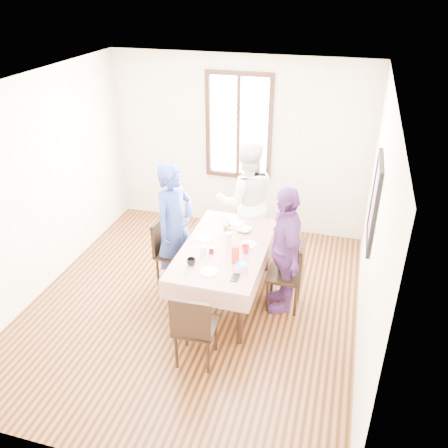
# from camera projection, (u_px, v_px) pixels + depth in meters

# --- Properties ---
(ground) EXTENTS (4.50, 4.50, 0.00)m
(ground) POSITION_uv_depth(u_px,v_px,m) (193.00, 304.00, 5.92)
(ground) COLOR black
(ground) RESTS_ON ground
(back_wall) EXTENTS (4.00, 0.00, 4.00)m
(back_wall) POSITION_uv_depth(u_px,v_px,m) (239.00, 146.00, 7.19)
(back_wall) COLOR beige
(back_wall) RESTS_ON ground
(right_wall) EXTENTS (0.00, 4.50, 4.50)m
(right_wall) POSITION_uv_depth(u_px,v_px,m) (374.00, 232.00, 4.80)
(right_wall) COLOR beige
(right_wall) RESTS_ON ground
(window_frame) EXTENTS (1.02, 0.06, 1.62)m
(window_frame) POSITION_uv_depth(u_px,v_px,m) (239.00, 127.00, 7.03)
(window_frame) COLOR black
(window_frame) RESTS_ON back_wall
(window_pane) EXTENTS (0.90, 0.02, 1.50)m
(window_pane) POSITION_uv_depth(u_px,v_px,m) (239.00, 127.00, 7.04)
(window_pane) COLOR white
(window_pane) RESTS_ON back_wall
(art_poster) EXTENTS (0.04, 0.76, 0.96)m
(art_poster) POSITION_uv_depth(u_px,v_px,m) (375.00, 202.00, 4.97)
(art_poster) COLOR red
(art_poster) RESTS_ON right_wall
(dining_table) EXTENTS (0.88, 1.64, 0.75)m
(dining_table) POSITION_uv_depth(u_px,v_px,m) (225.00, 273.00, 5.87)
(dining_table) COLOR black
(dining_table) RESTS_ON ground
(tablecloth) EXTENTS (1.00, 1.76, 0.01)m
(tablecloth) POSITION_uv_depth(u_px,v_px,m) (225.00, 247.00, 5.69)
(tablecloth) COLOR #60120B
(tablecloth) RESTS_ON dining_table
(chair_left) EXTENTS (0.45, 0.45, 0.91)m
(chair_left) POSITION_uv_depth(u_px,v_px,m) (174.00, 253.00, 6.14)
(chair_left) COLOR black
(chair_left) RESTS_ON ground
(chair_right) EXTENTS (0.43, 0.43, 0.91)m
(chair_right) POSITION_uv_depth(u_px,v_px,m) (284.00, 275.00, 5.70)
(chair_right) COLOR black
(chair_right) RESTS_ON ground
(chair_far) EXTENTS (0.44, 0.44, 0.91)m
(chair_far) POSITION_uv_depth(u_px,v_px,m) (246.00, 226.00, 6.79)
(chair_far) COLOR black
(chair_far) RESTS_ON ground
(chair_near) EXTENTS (0.44, 0.44, 0.91)m
(chair_near) POSITION_uv_depth(u_px,v_px,m) (196.00, 326.00, 4.88)
(chair_near) COLOR black
(chair_near) RESTS_ON ground
(person_left) EXTENTS (0.60, 0.72, 1.69)m
(person_left) POSITION_uv_depth(u_px,v_px,m) (174.00, 227.00, 5.95)
(person_left) COLOR navy
(person_left) RESTS_ON ground
(person_far) EXTENTS (1.03, 0.93, 1.74)m
(person_far) POSITION_uv_depth(u_px,v_px,m) (246.00, 201.00, 6.58)
(person_far) COLOR white
(person_far) RESTS_ON ground
(person_right) EXTENTS (0.73, 1.03, 1.62)m
(person_right) POSITION_uv_depth(u_px,v_px,m) (285.00, 250.00, 5.54)
(person_right) COLOR #5A2E6E
(person_right) RESTS_ON ground
(mug_black) EXTENTS (0.12, 0.12, 0.08)m
(mug_black) POSITION_uv_depth(u_px,v_px,m) (191.00, 262.00, 5.32)
(mug_black) COLOR black
(mug_black) RESTS_ON tablecloth
(mug_flag) EXTENTS (0.14, 0.14, 0.09)m
(mug_flag) POSITION_uv_depth(u_px,v_px,m) (246.00, 249.00, 5.55)
(mug_flag) COLOR red
(mug_flag) RESTS_ON tablecloth
(mug_green) EXTENTS (0.11, 0.11, 0.09)m
(mug_green) POSITION_uv_depth(u_px,v_px,m) (227.00, 228.00, 6.02)
(mug_green) COLOR #0C7226
(mug_green) RESTS_ON tablecloth
(serving_bowl) EXTENTS (0.23, 0.23, 0.05)m
(serving_bowl) POSITION_uv_depth(u_px,v_px,m) (244.00, 229.00, 6.02)
(serving_bowl) COLOR white
(serving_bowl) RESTS_ON tablecloth
(juice_carton) EXTENTS (0.07, 0.07, 0.22)m
(juice_carton) POSITION_uv_depth(u_px,v_px,m) (235.00, 255.00, 5.32)
(juice_carton) COLOR red
(juice_carton) RESTS_ON tablecloth
(butter_tub) EXTENTS (0.14, 0.14, 0.07)m
(butter_tub) POSITION_uv_depth(u_px,v_px,m) (241.00, 267.00, 5.23)
(butter_tub) COLOR white
(butter_tub) RESTS_ON tablecloth
(jam_jar) EXTENTS (0.06, 0.06, 0.08)m
(jam_jar) POSITION_uv_depth(u_px,v_px,m) (211.00, 250.00, 5.53)
(jam_jar) COLOR black
(jam_jar) RESTS_ON tablecloth
(drinking_glass) EXTENTS (0.07, 0.07, 0.10)m
(drinking_glass) POSITION_uv_depth(u_px,v_px,m) (203.00, 250.00, 5.53)
(drinking_glass) COLOR silver
(drinking_glass) RESTS_ON tablecloth
(smartphone) EXTENTS (0.08, 0.16, 0.01)m
(smartphone) POSITION_uv_depth(u_px,v_px,m) (235.00, 278.00, 5.11)
(smartphone) COLOR black
(smartphone) RESTS_ON tablecloth
(flower_vase) EXTENTS (0.08, 0.08, 0.15)m
(flower_vase) POSITION_uv_depth(u_px,v_px,m) (229.00, 238.00, 5.72)
(flower_vase) COLOR silver
(flower_vase) RESTS_ON tablecloth
(plate_left) EXTENTS (0.20, 0.20, 0.01)m
(plate_left) POSITION_uv_depth(u_px,v_px,m) (204.00, 238.00, 5.86)
(plate_left) COLOR white
(plate_left) RESTS_ON tablecloth
(plate_right) EXTENTS (0.20, 0.20, 0.01)m
(plate_right) POSITION_uv_depth(u_px,v_px,m) (249.00, 244.00, 5.73)
(plate_right) COLOR white
(plate_right) RESTS_ON tablecloth
(plate_far) EXTENTS (0.20, 0.20, 0.01)m
(plate_far) POSITION_uv_depth(u_px,v_px,m) (237.00, 223.00, 6.22)
(plate_far) COLOR white
(plate_far) RESTS_ON tablecloth
(plate_near) EXTENTS (0.20, 0.20, 0.01)m
(plate_near) POSITION_uv_depth(u_px,v_px,m) (209.00, 271.00, 5.21)
(plate_near) COLOR white
(plate_near) RESTS_ON tablecloth
(butter_lid) EXTENTS (0.12, 0.12, 0.01)m
(butter_lid) POSITION_uv_depth(u_px,v_px,m) (241.00, 264.00, 5.21)
(butter_lid) COLOR blue
(butter_lid) RESTS_ON butter_tub
(flower_bunch) EXTENTS (0.09, 0.09, 0.10)m
(flower_bunch) POSITION_uv_depth(u_px,v_px,m) (229.00, 229.00, 5.66)
(flower_bunch) COLOR yellow
(flower_bunch) RESTS_ON flower_vase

